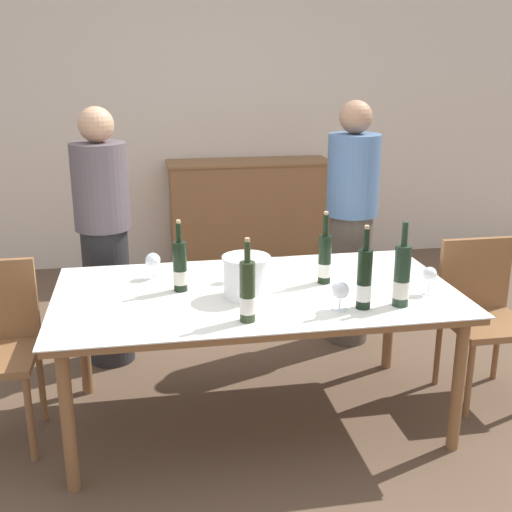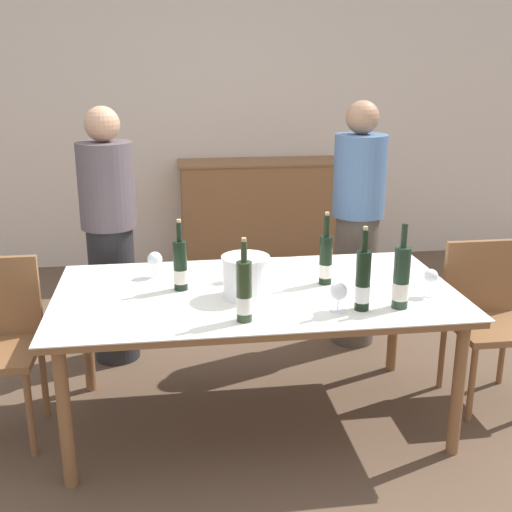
# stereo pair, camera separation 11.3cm
# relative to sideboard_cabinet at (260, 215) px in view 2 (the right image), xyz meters

# --- Properties ---
(ground_plane) EXTENTS (12.00, 12.00, 0.00)m
(ground_plane) POSITION_rel_sideboard_cabinet_xyz_m (-0.40, -2.57, -0.49)
(ground_plane) COLOR brown
(back_wall) EXTENTS (8.00, 0.10, 2.80)m
(back_wall) POSITION_rel_sideboard_cabinet_xyz_m (-0.40, 0.29, 0.91)
(back_wall) COLOR beige
(back_wall) RESTS_ON ground_plane
(sideboard_cabinet) EXTENTS (1.43, 0.46, 0.97)m
(sideboard_cabinet) POSITION_rel_sideboard_cabinet_xyz_m (0.00, 0.00, 0.00)
(sideboard_cabinet) COLOR brown
(sideboard_cabinet) RESTS_ON ground_plane
(dining_table) EXTENTS (1.99, 1.07, 0.72)m
(dining_table) POSITION_rel_sideboard_cabinet_xyz_m (-0.40, -2.57, 0.18)
(dining_table) COLOR brown
(dining_table) RESTS_ON ground_plane
(ice_bucket) EXTENTS (0.23, 0.23, 0.20)m
(ice_bucket) POSITION_rel_sideboard_cabinet_xyz_m (-0.46, -2.65, 0.35)
(ice_bucket) COLOR white
(ice_bucket) RESTS_ON dining_table
(wine_bottle_0) EXTENTS (0.07, 0.07, 0.38)m
(wine_bottle_0) POSITION_rel_sideboard_cabinet_xyz_m (-0.50, -2.95, 0.37)
(wine_bottle_0) COLOR #28381E
(wine_bottle_0) RESTS_ON dining_table
(wine_bottle_1) EXTENTS (0.07, 0.07, 0.36)m
(wine_bottle_1) POSITION_rel_sideboard_cabinet_xyz_m (-0.77, -2.51, 0.36)
(wine_bottle_1) COLOR black
(wine_bottle_1) RESTS_ON dining_table
(wine_bottle_2) EXTENTS (0.08, 0.08, 0.40)m
(wine_bottle_2) POSITION_rel_sideboard_cabinet_xyz_m (0.23, -2.89, 0.38)
(wine_bottle_2) COLOR #1E3323
(wine_bottle_2) RESTS_ON dining_table
(wine_bottle_3) EXTENTS (0.07, 0.07, 0.40)m
(wine_bottle_3) POSITION_rel_sideboard_cabinet_xyz_m (0.05, -2.89, 0.37)
(wine_bottle_3) COLOR black
(wine_bottle_3) RESTS_ON dining_table
(wine_bottle_4) EXTENTS (0.07, 0.07, 0.38)m
(wine_bottle_4) POSITION_rel_sideboard_cabinet_xyz_m (-0.03, -2.52, 0.36)
(wine_bottle_4) COLOR black
(wine_bottle_4) RESTS_ON dining_table
(wine_glass_0) EXTENTS (0.08, 0.08, 0.14)m
(wine_glass_0) POSITION_rel_sideboard_cabinet_xyz_m (-0.06, -2.89, 0.33)
(wine_glass_0) COLOR white
(wine_glass_0) RESTS_ON dining_table
(wine_glass_1) EXTENTS (0.07, 0.07, 0.14)m
(wine_glass_1) POSITION_rel_sideboard_cabinet_xyz_m (-0.49, -2.41, 0.33)
(wine_glass_1) COLOR white
(wine_glass_1) RESTS_ON dining_table
(wine_glass_2) EXTENTS (0.08, 0.08, 0.14)m
(wine_glass_2) POSITION_rel_sideboard_cabinet_xyz_m (-0.90, -2.29, 0.33)
(wine_glass_2) COLOR white
(wine_glass_2) RESTS_ON dining_table
(wine_glass_3) EXTENTS (0.07, 0.07, 0.14)m
(wine_glass_3) POSITION_rel_sideboard_cabinet_xyz_m (0.43, -2.77, 0.34)
(wine_glass_3) COLOR white
(wine_glass_3) RESTS_ON dining_table
(chair_right_end) EXTENTS (0.42, 0.42, 0.88)m
(chair_right_end) POSITION_rel_sideboard_cabinet_xyz_m (0.89, -2.49, 0.02)
(chair_right_end) COLOR brown
(chair_right_end) RESTS_ON ground_plane
(person_host) EXTENTS (0.33, 0.33, 1.57)m
(person_host) POSITION_rel_sideboard_cabinet_xyz_m (-1.17, -1.72, 0.30)
(person_host) COLOR #262628
(person_host) RESTS_ON ground_plane
(person_guest_left) EXTENTS (0.33, 0.33, 1.59)m
(person_guest_left) POSITION_rel_sideboard_cabinet_xyz_m (0.39, -1.69, 0.31)
(person_guest_left) COLOR #51473D
(person_guest_left) RESTS_ON ground_plane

